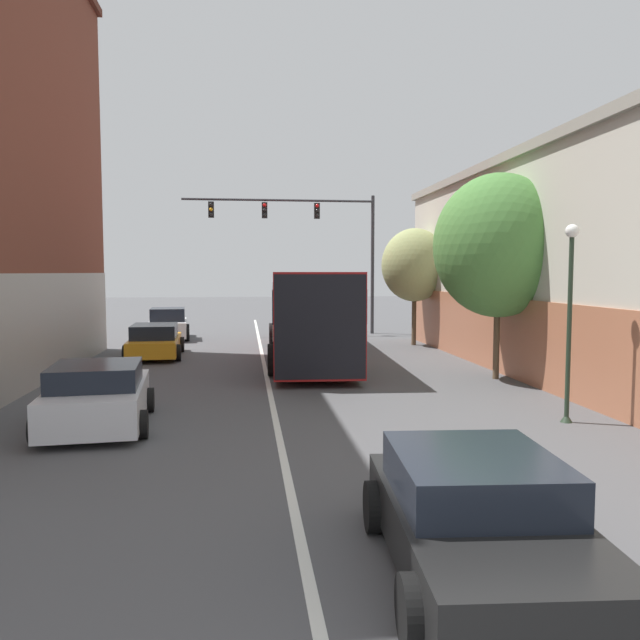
# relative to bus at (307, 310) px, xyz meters

# --- Properties ---
(lane_center_line) EXTENTS (0.14, 46.31, 0.01)m
(lane_center_line) POSITION_rel_bus_xyz_m (-1.68, -4.18, -1.82)
(lane_center_line) COLOR silver
(lane_center_line) RESTS_ON ground_plane
(bus) EXTENTS (3.33, 12.98, 3.24)m
(bus) POSITION_rel_bus_xyz_m (0.00, 0.00, 0.00)
(bus) COLOR maroon
(bus) RESTS_ON ground_plane
(hatchback_foreground) EXTENTS (2.33, 3.98, 1.27)m
(hatchback_foreground) POSITION_rel_bus_xyz_m (0.13, -17.04, -1.21)
(hatchback_foreground) COLOR black
(hatchback_foreground) RESTS_ON ground_plane
(parked_car_left_near) EXTENTS (2.41, 3.99, 1.35)m
(parked_car_left_near) POSITION_rel_bus_xyz_m (-5.39, -9.97, -1.18)
(parked_car_left_near) COLOR silver
(parked_car_left_near) RESTS_ON ground_plane
(parked_car_left_mid) EXTENTS (2.27, 3.99, 1.51)m
(parked_car_left_mid) POSITION_rel_bus_xyz_m (-6.03, 7.37, -1.12)
(parked_car_left_mid) COLOR silver
(parked_car_left_mid) RESTS_ON ground_plane
(parked_car_left_far) EXTENTS (2.21, 4.31, 1.26)m
(parked_car_left_far) POSITION_rel_bus_xyz_m (-5.75, 0.90, -1.22)
(parked_car_left_far) COLOR orange
(parked_car_left_far) RESTS_ON ground_plane
(traffic_signal_gantry) EXTENTS (9.88, 0.36, 7.20)m
(traffic_signal_gantry) POSITION_rel_bus_xyz_m (1.11, 8.97, 3.58)
(traffic_signal_gantry) COLOR #333338
(traffic_signal_gantry) RESTS_ON ground_plane
(street_lamp) EXTENTS (0.29, 0.29, 4.24)m
(street_lamp) POSITION_rel_bus_xyz_m (4.55, -10.75, 0.48)
(street_lamp) COLOR #233323
(street_lamp) RESTS_ON ground_plane
(street_tree_near) EXTENTS (3.91, 3.51, 6.17)m
(street_tree_near) POSITION_rel_bus_xyz_m (5.22, -5.30, 2.20)
(street_tree_near) COLOR brown
(street_tree_near) RESTS_ON ground_plane
(street_tree_far) EXTENTS (2.93, 2.63, 5.16)m
(street_tree_far) POSITION_rel_bus_xyz_m (5.11, 3.59, 1.72)
(street_tree_far) COLOR brown
(street_tree_far) RESTS_ON ground_plane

